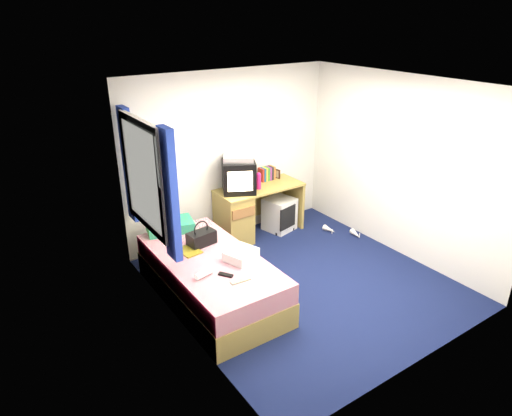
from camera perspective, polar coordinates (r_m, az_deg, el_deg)
ground at (r=5.77m, az=5.86°, el=-9.19°), size 3.40×3.40×0.00m
room_shell at (r=5.13m, az=6.53°, el=4.57°), size 3.40×3.40×3.40m
bed at (r=5.34m, az=-5.64°, el=-8.73°), size 1.01×2.00×0.54m
pillow at (r=5.86m, az=-10.69°, el=-2.21°), size 0.64×0.48×0.12m
desk at (r=6.62m, az=-1.61°, el=-0.55°), size 1.30×0.55×0.75m
storage_cube at (r=6.95m, az=2.94°, el=-0.76°), size 0.48×0.48×0.50m
crt_tv at (r=6.37m, az=-2.17°, el=3.98°), size 0.59×0.58×0.45m
vcr at (r=6.29m, az=-2.21°, el=6.25°), size 0.50×0.47×0.08m
book_row at (r=6.86m, az=1.35°, el=4.32°), size 0.24×0.13×0.20m
picture_frame at (r=6.95m, az=2.63°, el=4.31°), size 0.04×0.12×0.14m
pink_water_bottle at (r=6.50m, az=0.33°, el=3.31°), size 0.08×0.08×0.22m
aerosol_can at (r=6.56m, az=-0.93°, el=3.39°), size 0.07×0.07×0.20m
handbag at (r=5.45m, az=-6.83°, el=-3.69°), size 0.35×0.23×0.30m
towel at (r=5.12m, az=-1.87°, el=-5.85°), size 0.41×0.38×0.11m
magazine at (r=5.35m, az=-8.37°, el=-5.31°), size 0.24×0.30×0.01m
water_bottle at (r=4.84m, az=-6.55°, el=-8.16°), size 0.21×0.11×0.07m
colour_swatch_fan at (r=4.75m, az=-1.95°, el=-9.07°), size 0.22×0.08×0.01m
remote_control at (r=4.85m, az=-3.81°, el=-8.33°), size 0.13×0.16×0.02m
window_assembly at (r=5.14m, az=-13.57°, el=3.67°), size 0.11×1.42×1.40m
white_heels at (r=6.99m, az=10.77°, el=-2.95°), size 0.35×0.56×0.09m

